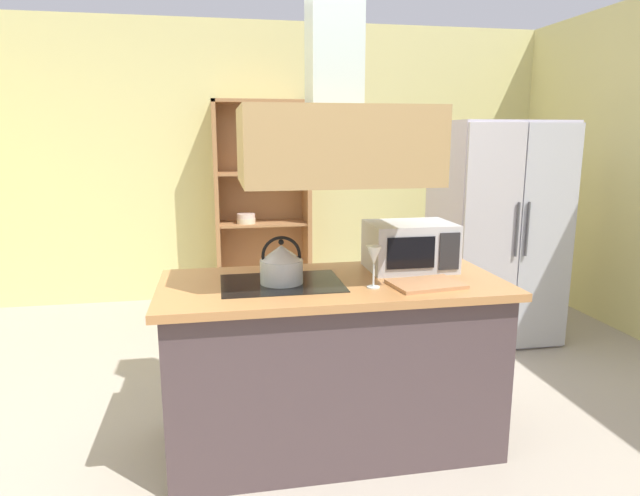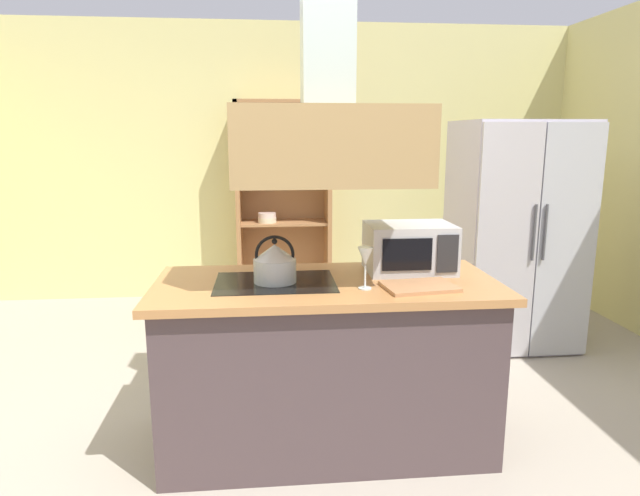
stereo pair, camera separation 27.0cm
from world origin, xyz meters
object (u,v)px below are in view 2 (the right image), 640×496
kettle (275,263)px  cutting_board (419,286)px  dish_cabinet (283,213)px  refrigerator (514,235)px  microwave (409,248)px  wine_glass_on_counter (365,258)px

kettle → cutting_board: kettle is taller
dish_cabinet → refrigerator: bearing=-38.2°
kettle → cutting_board: 0.72m
microwave → cutting_board: bearing=-96.0°
kettle → microwave: 0.75m
cutting_board → kettle: bearing=165.7°
dish_cabinet → microwave: (0.60, -2.56, 0.16)m
dish_cabinet → wine_glass_on_counter: 2.91m
microwave → kettle: bearing=-167.0°
kettle → cutting_board: size_ratio=0.70×
kettle → wine_glass_on_counter: kettle is taller
dish_cabinet → kettle: (-0.13, -2.73, 0.13)m
cutting_board → microwave: (0.04, 0.34, 0.12)m
refrigerator → cutting_board: (-1.18, -1.52, 0.04)m
microwave → wine_glass_on_counter: bearing=-132.5°
refrigerator → wine_glass_on_counter: 2.10m
dish_cabinet → kettle: 2.73m
wine_glass_on_counter → cutting_board: bearing=-3.6°
refrigerator → microwave: bearing=-134.2°
kettle → wine_glass_on_counter: size_ratio=1.16×
dish_cabinet → cutting_board: dish_cabinet is taller
microwave → wine_glass_on_counter: 0.44m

